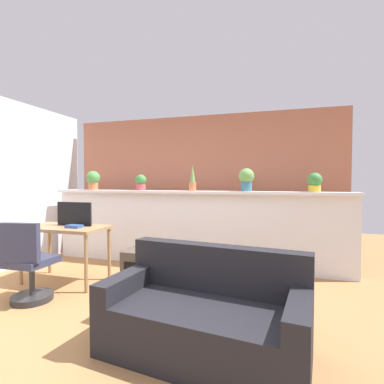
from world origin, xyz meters
The scene contains 15 objects.
ground_plane centered at (0.00, 0.00, 0.00)m, with size 12.00×12.00×0.00m, color #9E7042.
divider_wall centered at (0.00, 2.00, 0.58)m, with size 4.80×0.16×1.16m, color silver.
plant_shelf centered at (0.00, 1.96, 1.18)m, with size 4.80×0.28×0.04m, color silver.
brick_wall_behind centered at (0.00, 2.60, 1.25)m, with size 4.80×0.10×2.50m, color #AD664C.
potted_plant_0 centered at (-1.77, 1.96, 1.38)m, with size 0.23×0.23×0.33m.
potted_plant_1 centered at (-0.87, 2.00, 1.34)m, with size 0.18×0.18×0.26m.
potted_plant_2 centered at (0.04, 1.97, 1.38)m, with size 0.11×0.11×0.41m.
potted_plant_3 centered at (0.87, 1.99, 1.39)m, with size 0.23×0.23×0.34m.
potted_plant_4 centered at (1.82, 2.00, 1.34)m, with size 0.20×0.20×0.27m.
desk centered at (-1.38, 0.81, 0.67)m, with size 1.10×0.60×0.75m.
tv_monitor centered at (-1.31, 0.89, 0.91)m, with size 0.52×0.04×0.32m, color black.
office_chair centered at (-1.31, 0.12, 0.39)m, with size 0.48×0.48×0.91m.
side_cube_shelf centered at (-0.28, 0.84, 0.25)m, with size 0.40×0.41×0.50m.
book_on_desk centered at (-1.19, 0.73, 0.77)m, with size 0.20×0.13×0.04m, color #2D4C8C.
couch centered at (0.80, -0.22, 0.28)m, with size 1.64×0.95×0.80m.
Camera 1 is at (1.34, -2.41, 1.35)m, focal length 27.27 mm.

